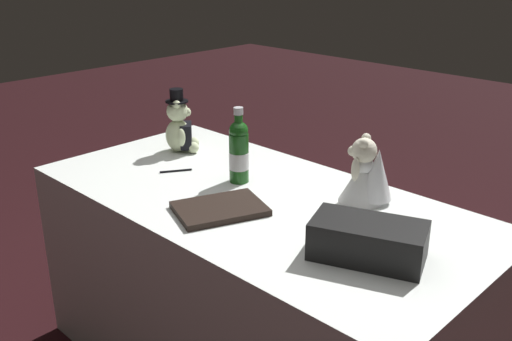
{
  "coord_description": "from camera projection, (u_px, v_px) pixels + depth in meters",
  "views": [
    {
      "loc": [
        1.32,
        -1.35,
        1.6
      ],
      "look_at": [
        0.0,
        0.0,
        0.87
      ],
      "focal_mm": 40.75,
      "sensor_mm": 36.0,
      "label": 1
    }
  ],
  "objects": [
    {
      "name": "signing_pen",
      "position": [
        177.0,
        171.0,
        2.29
      ],
      "size": [
        0.07,
        0.12,
        0.01
      ],
      "color": "black",
      "rests_on": "reception_table"
    },
    {
      "name": "guestbook",
      "position": [
        220.0,
        209.0,
        1.94
      ],
      "size": [
        0.3,
        0.35,
        0.02
      ],
      "primitive_type": "cube",
      "rotation": [
        0.0,
        0.0,
        -0.38
      ],
      "color": "black",
      "rests_on": "reception_table"
    },
    {
      "name": "reception_table",
      "position": [
        256.0,
        290.0,
        2.2
      ],
      "size": [
        1.68,
        0.83,
        0.77
      ],
      "primitive_type": "cube",
      "color": "white",
      "rests_on": "ground_plane"
    },
    {
      "name": "teddy_bear_groom",
      "position": [
        180.0,
        128.0,
        2.48
      ],
      "size": [
        0.15,
        0.15,
        0.27
      ],
      "color": "beige",
      "rests_on": "reception_table"
    },
    {
      "name": "gift_case_black",
      "position": [
        368.0,
        240.0,
        1.64
      ],
      "size": [
        0.36,
        0.27,
        0.11
      ],
      "color": "black",
      "rests_on": "reception_table"
    },
    {
      "name": "champagne_bottle",
      "position": [
        239.0,
        151.0,
        2.15
      ],
      "size": [
        0.07,
        0.07,
        0.29
      ],
      "color": "#1A5419",
      "rests_on": "reception_table"
    },
    {
      "name": "teddy_bear_bride",
      "position": [
        367.0,
        174.0,
        1.99
      ],
      "size": [
        0.2,
        0.18,
        0.24
      ],
      "color": "white",
      "rests_on": "reception_table"
    }
  ]
}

